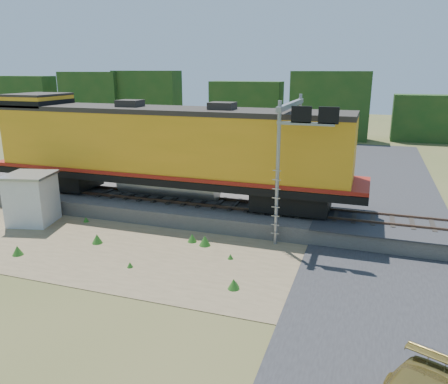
% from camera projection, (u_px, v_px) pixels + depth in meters
% --- Properties ---
extents(ground, '(140.00, 140.00, 0.00)m').
position_uv_depth(ground, '(213.00, 266.00, 18.37)').
color(ground, '#475123').
rests_on(ground, ground).
extents(ballast, '(70.00, 5.00, 0.80)m').
position_uv_depth(ballast, '(250.00, 214.00, 23.73)').
color(ballast, slate).
rests_on(ballast, ground).
extents(rails, '(70.00, 1.54, 0.16)m').
position_uv_depth(rails, '(251.00, 206.00, 23.60)').
color(rails, brown).
rests_on(rails, ballast).
extents(dirt_shoulder, '(26.00, 8.00, 0.03)m').
position_uv_depth(dirt_shoulder, '(174.00, 255.00, 19.44)').
color(dirt_shoulder, '#8C7754').
rests_on(dirt_shoulder, ground).
extents(road, '(7.00, 66.00, 0.86)m').
position_uv_depth(road, '(389.00, 281.00, 16.86)').
color(road, '#38383A').
rests_on(road, ground).
extents(tree_line_north, '(130.00, 3.00, 6.50)m').
position_uv_depth(tree_line_north, '(322.00, 112.00, 52.18)').
color(tree_line_north, '#173D16').
rests_on(tree_line_north, ground).
extents(weed_clumps, '(15.00, 6.20, 0.56)m').
position_uv_depth(weed_clumps, '(140.00, 254.00, 19.54)').
color(weed_clumps, '#2A661D').
rests_on(weed_clumps, ground).
extents(locomotive, '(21.83, 3.33, 5.63)m').
position_uv_depth(locomotive, '(162.00, 148.00, 24.44)').
color(locomotive, black).
rests_on(locomotive, rails).
extents(shed, '(2.76, 2.76, 2.73)m').
position_uv_depth(shed, '(32.00, 198.00, 23.15)').
color(shed, silver).
rests_on(shed, ground).
extents(signal_gantry, '(2.65, 6.20, 6.69)m').
position_uv_depth(signal_gantry, '(295.00, 132.00, 21.16)').
color(signal_gantry, gray).
rests_on(signal_gantry, ground).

